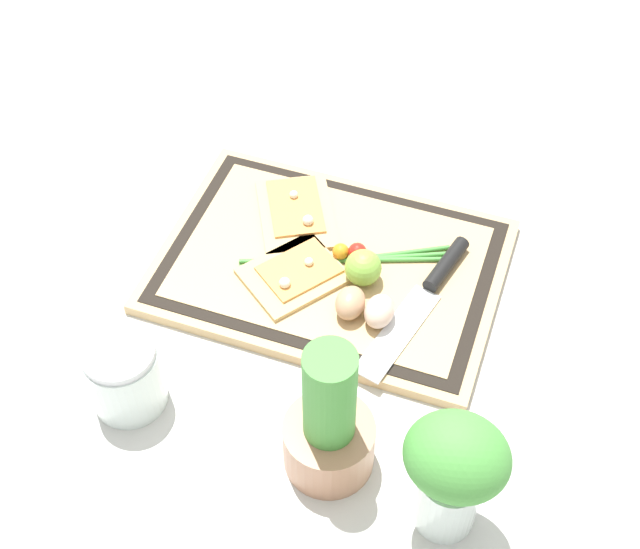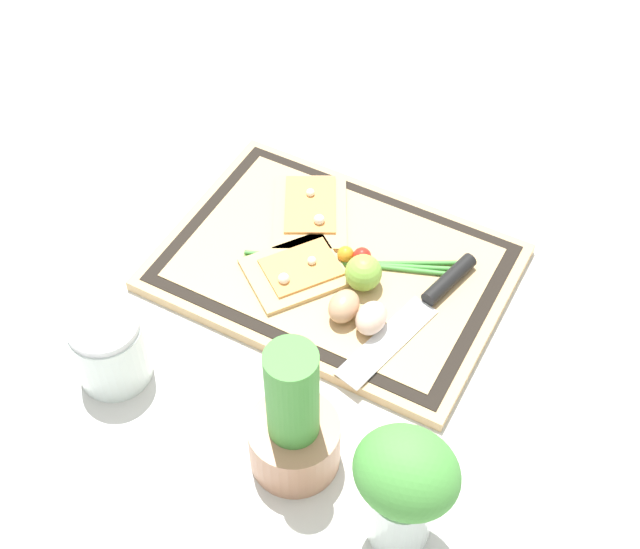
{
  "view_description": "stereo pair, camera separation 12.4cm",
  "coord_description": "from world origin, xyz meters",
  "px_view_note": "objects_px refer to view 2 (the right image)",
  "views": [
    {
      "loc": [
        -0.27,
        0.79,
        0.99
      ],
      "look_at": [
        0.0,
        0.04,
        0.04
      ],
      "focal_mm": 50.0,
      "sensor_mm": 36.0,
      "label": 1
    },
    {
      "loc": [
        -0.38,
        0.74,
        0.99
      ],
      "look_at": [
        0.0,
        0.04,
        0.04
      ],
      "focal_mm": 50.0,
      "sensor_mm": 36.0,
      "label": 2
    }
  ],
  "objects_px": {
    "cherry_tomato_red": "(362,257)",
    "herb_glass": "(404,486)",
    "knife": "(431,297)",
    "herb_pot": "(294,427)",
    "lime": "(363,273)",
    "egg_brown": "(344,306)",
    "pizza_slice_near": "(310,210)",
    "cherry_tomato_yellow": "(346,254)",
    "egg_pink": "(371,318)",
    "pizza_slice_far": "(296,271)",
    "sauce_jar": "(111,352)"
  },
  "relations": [
    {
      "from": "pizza_slice_far",
      "to": "cherry_tomato_yellow",
      "type": "bearing_deg",
      "value": -131.68
    },
    {
      "from": "cherry_tomato_yellow",
      "to": "herb_pot",
      "type": "bearing_deg",
      "value": 106.01
    },
    {
      "from": "pizza_slice_near",
      "to": "cherry_tomato_red",
      "type": "height_order",
      "value": "cherry_tomato_red"
    },
    {
      "from": "lime",
      "to": "sauce_jar",
      "type": "xyz_separation_m",
      "value": [
        0.23,
        0.27,
        0.0
      ]
    },
    {
      "from": "knife",
      "to": "egg_pink",
      "type": "relative_size",
      "value": 5.16
    },
    {
      "from": "pizza_slice_far",
      "to": "lime",
      "type": "distance_m",
      "value": 0.1
    },
    {
      "from": "egg_pink",
      "to": "herb_pot",
      "type": "distance_m",
      "value": 0.21
    },
    {
      "from": "herb_pot",
      "to": "cherry_tomato_red",
      "type": "bearing_deg",
      "value": -78.34
    },
    {
      "from": "pizza_slice_near",
      "to": "egg_pink",
      "type": "height_order",
      "value": "egg_pink"
    },
    {
      "from": "cherry_tomato_yellow",
      "to": "pizza_slice_near",
      "type": "bearing_deg",
      "value": -33.11
    },
    {
      "from": "pizza_slice_near",
      "to": "herb_pot",
      "type": "height_order",
      "value": "herb_pot"
    },
    {
      "from": "sauce_jar",
      "to": "egg_pink",
      "type": "bearing_deg",
      "value": -141.58
    },
    {
      "from": "pizza_slice_near",
      "to": "cherry_tomato_yellow",
      "type": "bearing_deg",
      "value": 146.89
    },
    {
      "from": "knife",
      "to": "sauce_jar",
      "type": "xyz_separation_m",
      "value": [
        0.32,
        0.29,
        0.02
      ]
    },
    {
      "from": "lime",
      "to": "herb_glass",
      "type": "bearing_deg",
      "value": 123.31
    },
    {
      "from": "lime",
      "to": "cherry_tomato_red",
      "type": "relative_size",
      "value": 1.93
    },
    {
      "from": "cherry_tomato_yellow",
      "to": "sauce_jar",
      "type": "bearing_deg",
      "value": 58.85
    },
    {
      "from": "pizza_slice_near",
      "to": "herb_glass",
      "type": "xyz_separation_m",
      "value": [
        -0.33,
        0.39,
        0.09
      ]
    },
    {
      "from": "pizza_slice_far",
      "to": "knife",
      "type": "xyz_separation_m",
      "value": [
        -0.19,
        -0.04,
        0.0
      ]
    },
    {
      "from": "egg_brown",
      "to": "herb_glass",
      "type": "relative_size",
      "value": 0.28
    },
    {
      "from": "pizza_slice_near",
      "to": "herb_glass",
      "type": "bearing_deg",
      "value": 130.37
    },
    {
      "from": "lime",
      "to": "sauce_jar",
      "type": "distance_m",
      "value": 0.36
    },
    {
      "from": "herb_pot",
      "to": "egg_pink",
      "type": "bearing_deg",
      "value": -89.61
    },
    {
      "from": "knife",
      "to": "cherry_tomato_yellow",
      "type": "relative_size",
      "value": 11.13
    },
    {
      "from": "sauce_jar",
      "to": "cherry_tomato_yellow",
      "type": "bearing_deg",
      "value": -121.15
    },
    {
      "from": "cherry_tomato_red",
      "to": "knife",
      "type": "bearing_deg",
      "value": 171.56
    },
    {
      "from": "sauce_jar",
      "to": "herb_glass",
      "type": "xyz_separation_m",
      "value": [
        -0.42,
        0.02,
        0.07
      ]
    },
    {
      "from": "egg_brown",
      "to": "egg_pink",
      "type": "bearing_deg",
      "value": 179.47
    },
    {
      "from": "egg_brown",
      "to": "herb_glass",
      "type": "xyz_separation_m",
      "value": [
        -0.19,
        0.24,
        0.07
      ]
    },
    {
      "from": "knife",
      "to": "egg_brown",
      "type": "distance_m",
      "value": 0.12
    },
    {
      "from": "pizza_slice_far",
      "to": "egg_brown",
      "type": "height_order",
      "value": "egg_brown"
    },
    {
      "from": "herb_pot",
      "to": "sauce_jar",
      "type": "relative_size",
      "value": 2.03
    },
    {
      "from": "knife",
      "to": "cherry_tomato_yellow",
      "type": "bearing_deg",
      "value": -4.48
    },
    {
      "from": "cherry_tomato_red",
      "to": "pizza_slice_far",
      "type": "bearing_deg",
      "value": 40.48
    },
    {
      "from": "pizza_slice_far",
      "to": "herb_glass",
      "type": "distance_m",
      "value": 0.4
    },
    {
      "from": "egg_pink",
      "to": "cherry_tomato_yellow",
      "type": "relative_size",
      "value": 2.16
    },
    {
      "from": "pizza_slice_near",
      "to": "knife",
      "type": "distance_m",
      "value": 0.24
    },
    {
      "from": "cherry_tomato_red",
      "to": "herb_glass",
      "type": "height_order",
      "value": "herb_glass"
    },
    {
      "from": "herb_glass",
      "to": "lime",
      "type": "bearing_deg",
      "value": -56.69
    },
    {
      "from": "knife",
      "to": "herb_pot",
      "type": "relative_size",
      "value": 1.24
    },
    {
      "from": "lime",
      "to": "egg_brown",
      "type": "bearing_deg",
      "value": 91.33
    },
    {
      "from": "knife",
      "to": "herb_pot",
      "type": "bearing_deg",
      "value": 79.84
    },
    {
      "from": "pizza_slice_near",
      "to": "lime",
      "type": "xyz_separation_m",
      "value": [
        -0.13,
        0.09,
        0.02
      ]
    },
    {
      "from": "knife",
      "to": "egg_pink",
      "type": "xyz_separation_m",
      "value": [
        0.05,
        0.08,
        0.01
      ]
    },
    {
      "from": "pizza_slice_near",
      "to": "cherry_tomato_yellow",
      "type": "xyz_separation_m",
      "value": [
        -0.09,
        0.06,
        0.01
      ]
    },
    {
      "from": "knife",
      "to": "egg_pink",
      "type": "bearing_deg",
      "value": 56.11
    },
    {
      "from": "knife",
      "to": "cherry_tomato_yellow",
      "type": "distance_m",
      "value": 0.14
    },
    {
      "from": "pizza_slice_near",
      "to": "sauce_jar",
      "type": "xyz_separation_m",
      "value": [
        0.09,
        0.36,
        0.02
      ]
    },
    {
      "from": "egg_brown",
      "to": "egg_pink",
      "type": "height_order",
      "value": "same"
    },
    {
      "from": "cherry_tomato_red",
      "to": "sauce_jar",
      "type": "bearing_deg",
      "value": 56.32
    }
  ]
}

